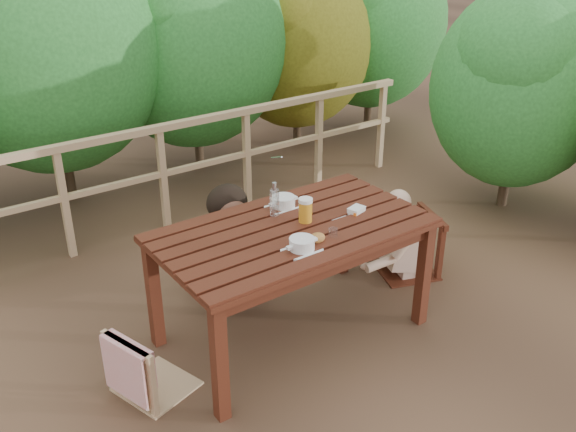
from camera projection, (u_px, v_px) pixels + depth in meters
ground at (292, 332)px, 4.51m from camera, size 60.00×60.00×0.00m
table at (292, 282)px, 4.33m from camera, size 1.79×1.01×0.83m
chair_left at (151, 332)px, 3.81m from camera, size 0.53×0.53×0.86m
chair_far at (221, 231)px, 4.88m from camera, size 0.53×0.53×0.94m
chair_right at (409, 220)px, 5.07m from camera, size 0.60×0.60×0.94m
woman at (218, 204)px, 4.80m from camera, size 0.65×0.76×1.40m
diner_right at (413, 204)px, 5.03m from camera, size 0.73×0.66×1.21m
railing at (163, 178)px, 5.75m from camera, size 5.60×0.10×1.01m
hedge_row at (135, 0)px, 6.22m from camera, size 6.60×1.60×3.80m
soup_near at (302, 245)px, 3.86m from camera, size 0.27×0.27×0.09m
soup_far at (284, 203)px, 4.41m from camera, size 0.27×0.27×0.09m
bread_roll at (317, 238)px, 3.96m from camera, size 0.11×0.08×0.07m
beer_glass at (305, 211)px, 4.18m from camera, size 0.09×0.09×0.18m
bottle at (274, 201)px, 4.23m from camera, size 0.06×0.06×0.26m
tumbler at (333, 234)px, 4.01m from camera, size 0.06×0.06×0.07m
butter_tub at (356, 211)px, 4.34m from camera, size 0.14×0.11×0.05m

